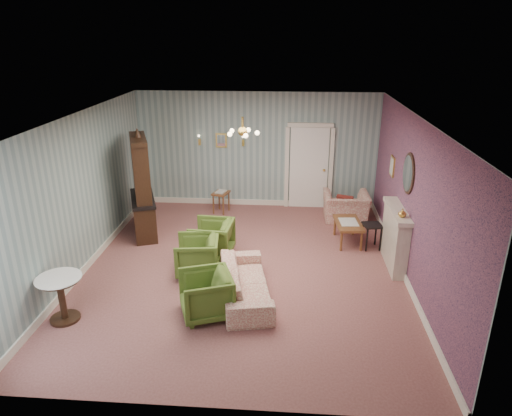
# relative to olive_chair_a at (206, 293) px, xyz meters

# --- Properties ---
(floor) EXTENTS (7.00, 7.00, 0.00)m
(floor) POSITION_rel_olive_chair_a_xyz_m (0.45, 1.56, -0.40)
(floor) COLOR #905954
(floor) RESTS_ON ground
(ceiling) EXTENTS (7.00, 7.00, 0.00)m
(ceiling) POSITION_rel_olive_chair_a_xyz_m (0.45, 1.56, 2.50)
(ceiling) COLOR white
(ceiling) RESTS_ON ground
(wall_back) EXTENTS (6.00, 0.00, 6.00)m
(wall_back) POSITION_rel_olive_chair_a_xyz_m (0.45, 5.06, 1.05)
(wall_back) COLOR gray
(wall_back) RESTS_ON ground
(wall_front) EXTENTS (6.00, 0.00, 6.00)m
(wall_front) POSITION_rel_olive_chair_a_xyz_m (0.45, -1.94, 1.05)
(wall_front) COLOR gray
(wall_front) RESTS_ON ground
(wall_left) EXTENTS (0.00, 7.00, 7.00)m
(wall_left) POSITION_rel_olive_chair_a_xyz_m (-2.55, 1.56, 1.05)
(wall_left) COLOR gray
(wall_left) RESTS_ON ground
(wall_right) EXTENTS (0.00, 7.00, 7.00)m
(wall_right) POSITION_rel_olive_chair_a_xyz_m (3.45, 1.56, 1.05)
(wall_right) COLOR gray
(wall_right) RESTS_ON ground
(wall_right_floral) EXTENTS (0.00, 7.00, 7.00)m
(wall_right_floral) POSITION_rel_olive_chair_a_xyz_m (3.43, 1.56, 1.05)
(wall_right_floral) COLOR #B85C6D
(wall_right_floral) RESTS_ON ground
(door) EXTENTS (1.12, 0.12, 2.16)m
(door) POSITION_rel_olive_chair_a_xyz_m (1.75, 5.02, 0.68)
(door) COLOR white
(door) RESTS_ON floor
(olive_chair_a) EXTENTS (0.95, 0.98, 0.80)m
(olive_chair_a) POSITION_rel_olive_chair_a_xyz_m (0.00, 0.00, 0.00)
(olive_chair_a) COLOR #4D6924
(olive_chair_a) RESTS_ON floor
(olive_chair_b) EXTENTS (0.80, 0.85, 0.79)m
(olive_chair_b) POSITION_rel_olive_chair_a_xyz_m (-0.40, 1.34, -0.00)
(olive_chair_b) COLOR #4D6924
(olive_chair_b) RESTS_ON floor
(olive_chair_c) EXTENTS (0.80, 0.85, 0.81)m
(olive_chair_c) POSITION_rel_olive_chair_a_xyz_m (-0.25, 2.07, 0.01)
(olive_chair_c) COLOR #4D6924
(olive_chair_c) RESTS_ON floor
(sofa_chintz) EXTENTS (0.92, 2.01, 0.76)m
(sofa_chintz) POSITION_rel_olive_chair_a_xyz_m (0.57, 0.58, -0.02)
(sofa_chintz) COLOR #A34641
(sofa_chintz) RESTS_ON floor
(wingback_chair) EXTENTS (1.05, 0.69, 0.91)m
(wingback_chair) POSITION_rel_olive_chair_a_xyz_m (2.63, 4.18, 0.05)
(wingback_chair) COLOR #A34641
(wingback_chair) RESTS_ON floor
(dresser) EXTENTS (0.94, 1.47, 2.32)m
(dresser) POSITION_rel_olive_chair_a_xyz_m (-1.93, 3.07, 0.76)
(dresser) COLOR black
(dresser) RESTS_ON floor
(fireplace) EXTENTS (0.30, 1.40, 1.16)m
(fireplace) POSITION_rel_olive_chair_a_xyz_m (3.31, 1.96, 0.18)
(fireplace) COLOR beige
(fireplace) RESTS_ON floor
(mantel_vase) EXTENTS (0.15, 0.15, 0.15)m
(mantel_vase) POSITION_rel_olive_chair_a_xyz_m (3.29, 1.56, 0.83)
(mantel_vase) COLOR gold
(mantel_vase) RESTS_ON fireplace
(oval_mirror) EXTENTS (0.04, 0.76, 0.84)m
(oval_mirror) POSITION_rel_olive_chair_a_xyz_m (3.41, 1.96, 1.45)
(oval_mirror) COLOR white
(oval_mirror) RESTS_ON wall_right
(framed_print) EXTENTS (0.04, 0.34, 0.42)m
(framed_print) POSITION_rel_olive_chair_a_xyz_m (3.42, 3.31, 1.20)
(framed_print) COLOR gold
(framed_print) RESTS_ON wall_right
(coffee_table) EXTENTS (0.59, 0.97, 0.48)m
(coffee_table) POSITION_rel_olive_chair_a_xyz_m (2.54, 2.90, -0.16)
(coffee_table) COLOR brown
(coffee_table) RESTS_ON floor
(side_table_black) EXTENTS (0.42, 0.42, 0.54)m
(side_table_black) POSITION_rel_olive_chair_a_xyz_m (3.00, 2.65, -0.13)
(side_table_black) COLOR black
(side_table_black) RESTS_ON floor
(pedestal_table) EXTENTS (0.87, 0.87, 0.76)m
(pedestal_table) POSITION_rel_olive_chair_a_xyz_m (-2.20, -0.30, -0.02)
(pedestal_table) COLOR black
(pedestal_table) RESTS_ON floor
(nesting_table) EXTENTS (0.45, 0.52, 0.57)m
(nesting_table) POSITION_rel_olive_chair_a_xyz_m (-0.41, 4.46, -0.12)
(nesting_table) COLOR brown
(nesting_table) RESTS_ON floor
(gilt_mirror_back) EXTENTS (0.28, 0.06, 0.36)m
(gilt_mirror_back) POSITION_rel_olive_chair_a_xyz_m (-0.45, 5.02, 1.30)
(gilt_mirror_back) COLOR gold
(gilt_mirror_back) RESTS_ON wall_back
(sconce_left) EXTENTS (0.16, 0.12, 0.30)m
(sconce_left) POSITION_rel_olive_chair_a_xyz_m (-1.00, 5.00, 1.30)
(sconce_left) COLOR gold
(sconce_left) RESTS_ON wall_back
(sconce_right) EXTENTS (0.16, 0.12, 0.30)m
(sconce_right) POSITION_rel_olive_chair_a_xyz_m (0.10, 5.00, 1.30)
(sconce_right) COLOR gold
(sconce_right) RESTS_ON wall_back
(chandelier) EXTENTS (0.56, 0.56, 0.36)m
(chandelier) POSITION_rel_olive_chair_a_xyz_m (0.45, 1.56, 2.23)
(chandelier) COLOR gold
(chandelier) RESTS_ON ceiling
(burgundy_cushion) EXTENTS (0.41, 0.28, 0.39)m
(burgundy_cushion) POSITION_rel_olive_chair_a_xyz_m (2.58, 4.03, 0.08)
(burgundy_cushion) COLOR maroon
(burgundy_cushion) RESTS_ON wingback_chair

